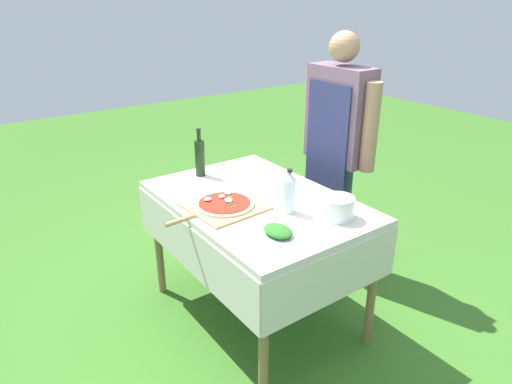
# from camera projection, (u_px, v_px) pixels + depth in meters

# --- Properties ---
(ground_plane) EXTENTS (12.00, 12.00, 0.00)m
(ground_plane) POSITION_uv_depth(u_px,v_px,m) (256.00, 314.00, 2.87)
(ground_plane) COLOR #386B23
(prep_table) EXTENTS (1.28, 0.88, 0.79)m
(prep_table) POSITION_uv_depth(u_px,v_px,m) (257.00, 214.00, 2.59)
(prep_table) COLOR beige
(prep_table) RESTS_ON ground
(person_cook) EXTENTS (0.62, 0.21, 1.65)m
(person_cook) POSITION_uv_depth(u_px,v_px,m) (337.00, 139.00, 3.00)
(person_cook) COLOR #333D56
(person_cook) RESTS_ON ground
(pizza_on_peel) EXTENTS (0.39, 0.55, 0.05)m
(pizza_on_peel) POSITION_uv_depth(u_px,v_px,m) (223.00, 205.00, 2.44)
(pizza_on_peel) COLOR tan
(pizza_on_peel) RESTS_ON prep_table
(oil_bottle) EXTENTS (0.06, 0.06, 0.31)m
(oil_bottle) POSITION_uv_depth(u_px,v_px,m) (200.00, 157.00, 2.84)
(oil_bottle) COLOR black
(oil_bottle) RESTS_ON prep_table
(water_bottle) EXTENTS (0.07, 0.07, 0.24)m
(water_bottle) POSITION_uv_depth(u_px,v_px,m) (289.00, 192.00, 2.35)
(water_bottle) COLOR silver
(water_bottle) RESTS_ON prep_table
(herb_container) EXTENTS (0.19, 0.14, 0.05)m
(herb_container) POSITION_uv_depth(u_px,v_px,m) (278.00, 232.00, 2.15)
(herb_container) COLOR silver
(herb_container) RESTS_ON prep_table
(mixing_tub) EXTENTS (0.16, 0.16, 0.12)m
(mixing_tub) POSITION_uv_depth(u_px,v_px,m) (338.00, 208.00, 2.31)
(mixing_tub) COLOR silver
(mixing_tub) RESTS_ON prep_table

